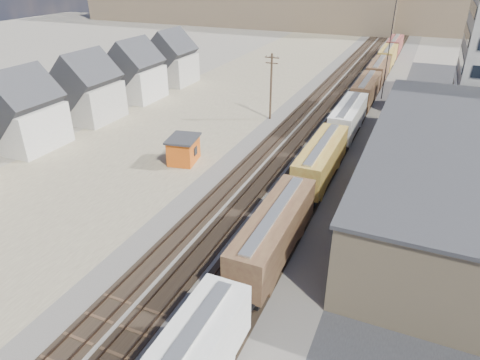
% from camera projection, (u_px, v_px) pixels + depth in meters
% --- Properties ---
extents(ground, '(300.00, 300.00, 0.00)m').
position_uv_depth(ground, '(177.00, 321.00, 29.29)').
color(ground, '#6B6356').
rests_on(ground, ground).
extents(ballast_bed, '(18.00, 200.00, 0.06)m').
position_uv_depth(ballast_bed, '(335.00, 111.00, 70.01)').
color(ballast_bed, '#4C4742').
rests_on(ballast_bed, ground).
extents(dirt_yard, '(24.00, 180.00, 0.03)m').
position_uv_depth(dirt_yard, '(199.00, 113.00, 68.98)').
color(dirt_yard, '#70604D').
rests_on(dirt_yard, ground).
extents(rail_tracks, '(11.40, 200.00, 0.24)m').
position_uv_depth(rail_tracks, '(332.00, 110.00, 70.17)').
color(rail_tracks, black).
rests_on(rail_tracks, ground).
extents(freight_train, '(3.00, 119.74, 4.46)m').
position_uv_depth(freight_train, '(358.00, 102.00, 64.94)').
color(freight_train, black).
rests_on(freight_train, ground).
extents(warehouse, '(12.40, 40.40, 7.25)m').
position_uv_depth(warehouse, '(434.00, 167.00, 42.66)').
color(warehouse, tan).
rests_on(warehouse, ground).
extents(utility_pole_north, '(2.20, 0.32, 10.00)m').
position_uv_depth(utility_pole_north, '(271.00, 85.00, 64.10)').
color(utility_pole_north, '#382619').
rests_on(utility_pole_north, ground).
extents(radio_mast, '(1.20, 0.16, 18.00)m').
position_uv_depth(radio_mast, '(389.00, 46.00, 71.86)').
color(radio_mast, black).
rests_on(radio_mast, ground).
extents(townhouse_row, '(8.15, 68.16, 10.47)m').
position_uv_depth(townhouse_row, '(58.00, 102.00, 59.76)').
color(townhouse_row, '#B7B2A8').
rests_on(townhouse_row, ground).
extents(maintenance_shed, '(4.10, 4.89, 3.18)m').
position_uv_depth(maintenance_shed, '(184.00, 149.00, 51.72)').
color(maintenance_shed, '#CE5413').
rests_on(maintenance_shed, ground).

